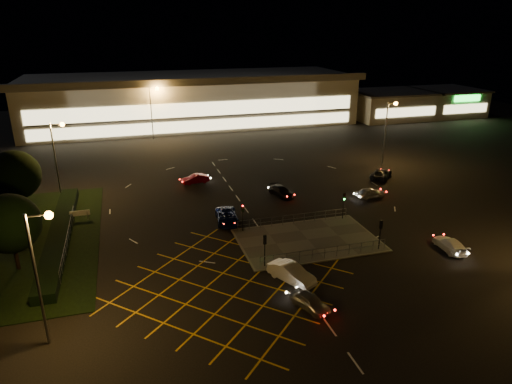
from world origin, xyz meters
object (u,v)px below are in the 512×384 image
object	(u,v)px
car_right_silver	(370,193)
car_approach_white	(450,244)
signal_se	(381,229)
car_left_blue	(227,216)
car_circ_red	(195,179)
car_near_silver	(310,301)
signal_ne	(344,200)
signal_nw	(243,212)
signal_sw	(265,244)
car_far_dkgrey	(281,191)
car_east_grey	(381,174)
car_queue_white	(291,273)

from	to	relation	value
car_right_silver	car_approach_white	xyz separation A→B (m)	(0.22, -15.40, -0.04)
signal_se	car_left_blue	size ratio (longest dim) A/B	0.62
car_right_silver	car_approach_white	bearing A→B (deg)	175.06
car_right_silver	car_circ_red	size ratio (longest dim) A/B	1.01
car_near_silver	car_circ_red	size ratio (longest dim) A/B	0.97
car_circ_red	car_left_blue	bearing A→B (deg)	-4.52
car_near_silver	signal_se	bearing A→B (deg)	12.26
signal_ne	car_approach_white	size ratio (longest dim) A/B	0.73
signal_ne	car_right_silver	bearing A→B (deg)	39.17
car_circ_red	car_approach_white	bearing A→B (deg)	28.06
signal_se	signal_nw	bearing A→B (deg)	-33.65
signal_sw	car_near_silver	world-z (taller)	signal_sw
signal_se	car_approach_white	bearing A→B (deg)	163.61
signal_nw	car_near_silver	xyz separation A→B (m)	(1.47, -15.30, -1.73)
car_near_silver	car_left_blue	xyz separation A→B (m)	(-2.54, 18.31, 0.08)
car_far_dkgrey	car_right_silver	size ratio (longest dim) A/B	1.11
car_far_dkgrey	car_approach_white	distance (m)	22.25
car_far_dkgrey	car_approach_white	bearing A→B (deg)	-76.51
signal_se	car_right_silver	xyz separation A→B (m)	(6.63, 13.39, -1.70)
car_far_dkgrey	signal_ne	bearing A→B (deg)	-81.63
signal_nw	car_east_grey	size ratio (longest dim) A/B	0.64
signal_se	car_east_grey	distance (m)	23.53
car_near_silver	car_right_silver	distance (m)	26.89
signal_se	car_circ_red	distance (m)	29.31
signal_ne	car_near_silver	bearing A→B (deg)	-124.53
car_east_grey	car_near_silver	bearing A→B (deg)	95.70
car_near_silver	car_far_dkgrey	distance (m)	25.33
car_east_grey	car_approach_white	distance (m)	22.70
car_circ_red	signal_sw	bearing A→B (deg)	-4.30
signal_se	car_east_grey	xyz separation A→B (m)	(12.21, 20.04, -1.69)
signal_se	car_right_silver	distance (m)	15.04
signal_se	signal_nw	size ratio (longest dim) A/B	1.00
signal_se	car_circ_red	xyz separation A→B (m)	(-14.33, 25.51, -1.73)
car_queue_white	car_circ_red	xyz separation A→B (m)	(-3.86, 28.52, -0.14)
car_queue_white	signal_nw	bearing A→B (deg)	70.55
car_left_blue	car_queue_white	bearing A→B (deg)	-73.19
car_queue_white	car_left_blue	distance (m)	14.24
car_east_grey	car_left_blue	bearing A→B (deg)	65.13
signal_ne	car_east_grey	bearing A→B (deg)	44.63
car_circ_red	car_approach_white	world-z (taller)	car_circ_red
signal_sw	signal_ne	size ratio (longest dim) A/B	1.00
signal_ne	car_approach_white	xyz separation A→B (m)	(6.85, -10.00, -1.74)
signal_ne	car_near_silver	size ratio (longest dim) A/B	0.85
signal_sw	car_circ_red	world-z (taller)	signal_sw
signal_ne	car_far_dkgrey	world-z (taller)	signal_ne
signal_sw	signal_nw	world-z (taller)	same
signal_ne	car_queue_white	world-z (taller)	signal_ne
signal_se	signal_nw	distance (m)	14.41
car_right_silver	car_circ_red	xyz separation A→B (m)	(-20.96, 12.12, -0.03)
signal_sw	car_far_dkgrey	distance (m)	18.96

